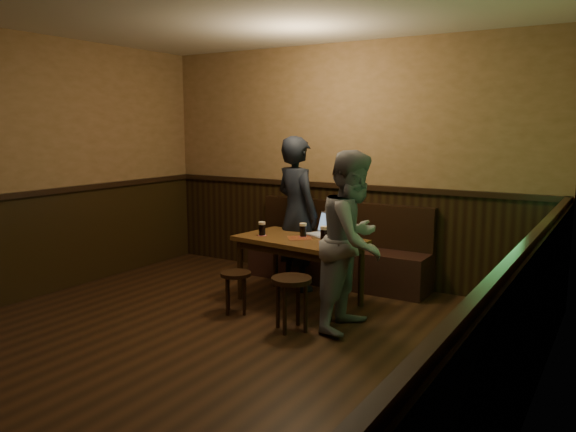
% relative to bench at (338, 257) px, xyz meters
% --- Properties ---
extents(room, '(5.04, 6.04, 2.84)m').
position_rel_bench_xyz_m(room, '(-0.07, -2.53, 0.89)').
color(room, black).
rests_on(room, ground).
extents(bench, '(2.20, 0.50, 0.95)m').
position_rel_bench_xyz_m(bench, '(0.00, 0.00, 0.00)').
color(bench, black).
rests_on(bench, ground).
extents(pub_table, '(1.37, 0.89, 0.70)m').
position_rel_bench_xyz_m(pub_table, '(-0.00, -0.90, 0.29)').
color(pub_table, brown).
rests_on(pub_table, ground).
extents(stool_left, '(0.36, 0.36, 0.41)m').
position_rel_bench_xyz_m(stool_left, '(-0.37, -1.52, 0.02)').
color(stool_left, black).
rests_on(stool_left, ground).
extents(stool_right, '(0.40, 0.40, 0.49)m').
position_rel_bench_xyz_m(stool_right, '(0.35, -1.64, 0.08)').
color(stool_right, black).
rests_on(stool_right, ground).
extents(pint_left, '(0.10, 0.10, 0.15)m').
position_rel_bench_xyz_m(pint_left, '(-0.41, -0.99, 0.45)').
color(pint_left, '#A61433').
rests_on(pint_left, pub_table).
extents(pint_mid, '(0.09, 0.09, 0.15)m').
position_rel_bench_xyz_m(pint_mid, '(-0.00, -0.83, 0.45)').
color(pint_mid, '#A61433').
rests_on(pint_mid, pub_table).
extents(pint_right, '(0.11, 0.11, 0.17)m').
position_rel_bench_xyz_m(pint_right, '(0.33, -0.98, 0.46)').
color(pint_right, '#A61433').
rests_on(pint_right, pub_table).
extents(laptop, '(0.41, 0.38, 0.24)m').
position_rel_bench_xyz_m(laptop, '(0.16, -0.65, 0.44)').
color(laptop, silver).
rests_on(laptop, pub_table).
extents(menu, '(0.26, 0.22, 0.00)m').
position_rel_bench_xyz_m(menu, '(0.49, -1.11, 0.38)').
color(menu, silver).
rests_on(menu, pub_table).
extents(person_suit, '(0.74, 0.63, 1.73)m').
position_rel_bench_xyz_m(person_suit, '(-0.29, -0.46, 0.55)').
color(person_suit, black).
rests_on(person_suit, ground).
extents(person_grey, '(0.63, 0.80, 1.63)m').
position_rel_bench_xyz_m(person_grey, '(0.79, -1.29, 0.50)').
color(person_grey, gray).
rests_on(person_grey, ground).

